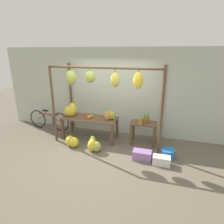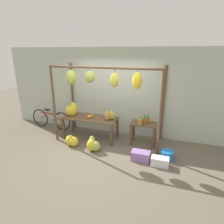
# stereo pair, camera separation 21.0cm
# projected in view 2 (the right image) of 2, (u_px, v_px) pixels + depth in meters

# --- Properties ---
(ground_plane) EXTENTS (20.00, 20.00, 0.00)m
(ground_plane) POSITION_uv_depth(u_px,v_px,m) (98.00, 153.00, 5.14)
(ground_plane) COLOR #665B4C
(shop_wall_back) EXTENTS (8.00, 0.08, 2.80)m
(shop_wall_back) POSITION_uv_depth(u_px,v_px,m) (115.00, 92.00, 6.11)
(shop_wall_back) COLOR #B7C1B2
(shop_wall_back) RESTS_ON ground_plane
(stall_awning) EXTENTS (3.17, 1.25, 2.30)m
(stall_awning) POSITION_uv_depth(u_px,v_px,m) (102.00, 86.00, 5.10)
(stall_awning) COLOR brown
(stall_awning) RESTS_ON ground_plane
(display_table_main) EXTENTS (1.72, 0.68, 0.70)m
(display_table_main) POSITION_uv_depth(u_px,v_px,m) (90.00, 120.00, 5.87)
(display_table_main) COLOR brown
(display_table_main) RESTS_ON ground_plane
(display_table_side) EXTENTS (0.75, 0.47, 0.68)m
(display_table_side) POSITION_uv_depth(u_px,v_px,m) (144.00, 129.00, 5.50)
(display_table_side) COLOR brown
(display_table_side) RESTS_ON ground_plane
(banana_pile_on_table) EXTENTS (0.44, 0.43, 0.44)m
(banana_pile_on_table) POSITION_uv_depth(u_px,v_px,m) (72.00, 110.00, 5.97)
(banana_pile_on_table) COLOR yellow
(banana_pile_on_table) RESTS_ON display_table_main
(orange_pile) EXTENTS (0.16, 0.22, 0.10)m
(orange_pile) POSITION_uv_depth(u_px,v_px,m) (90.00, 116.00, 5.80)
(orange_pile) COLOR orange
(orange_pile) RESTS_ON display_table_main
(pineapple_cluster) EXTENTS (0.30, 0.38, 0.29)m
(pineapple_cluster) POSITION_uv_depth(u_px,v_px,m) (144.00, 120.00, 5.38)
(pineapple_cluster) COLOR #A3702D
(pineapple_cluster) RESTS_ON display_table_side
(banana_pile_ground_left) EXTENTS (0.48, 0.36, 0.33)m
(banana_pile_ground_left) POSITION_uv_depth(u_px,v_px,m) (72.00, 141.00, 5.50)
(banana_pile_ground_left) COLOR gold
(banana_pile_ground_left) RESTS_ON ground_plane
(banana_pile_ground_right) EXTENTS (0.42, 0.39, 0.40)m
(banana_pile_ground_right) POSITION_uv_depth(u_px,v_px,m) (93.00, 145.00, 5.24)
(banana_pile_ground_right) COLOR #9EB247
(banana_pile_ground_right) RESTS_ON ground_plane
(fruit_crate_white) EXTENTS (0.47, 0.27, 0.24)m
(fruit_crate_white) POSITION_uv_depth(u_px,v_px,m) (141.00, 156.00, 4.79)
(fruit_crate_white) COLOR #9970B7
(fruit_crate_white) RESTS_ON ground_plane
(blue_bucket) EXTENTS (0.34, 0.34, 0.23)m
(blue_bucket) POSITION_uv_depth(u_px,v_px,m) (167.00, 155.00, 4.84)
(blue_bucket) COLOR blue
(blue_bucket) RESTS_ON ground_plane
(parked_bicycle) EXTENTS (1.62, 0.13, 0.71)m
(parked_bicycle) POSITION_uv_depth(u_px,v_px,m) (51.00, 119.00, 6.71)
(parked_bicycle) COLOR black
(parked_bicycle) RESTS_ON ground_plane
(papaya_pile) EXTENTS (0.36, 0.28, 0.29)m
(papaya_pile) POSITION_uv_depth(u_px,v_px,m) (110.00, 115.00, 5.59)
(papaya_pile) COLOR #93A33D
(papaya_pile) RESTS_ON display_table_main
(fruit_crate_purple) EXTENTS (0.42, 0.24, 0.22)m
(fruit_crate_purple) POSITION_uv_depth(u_px,v_px,m) (160.00, 162.00, 4.56)
(fruit_crate_purple) COLOR silver
(fruit_crate_purple) RESTS_ON ground_plane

